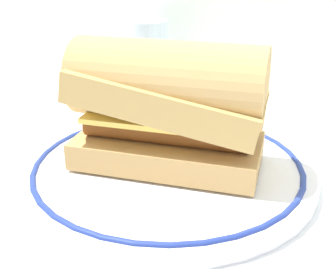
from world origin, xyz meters
The scene contains 4 objects.
ground_plane centered at (0.00, 0.00, 0.00)m, with size 1.50×1.50×0.00m, color white.
plate centered at (0.01, 0.04, 0.01)m, with size 0.30×0.30×0.01m.
sausage_sandwich centered at (0.01, 0.04, 0.08)m, with size 0.20×0.14×0.12m.
drinking_glass centered at (-0.16, 0.24, 0.05)m, with size 0.07×0.07×0.12m.
Camera 1 is at (0.23, -0.30, 0.22)m, focal length 47.41 mm.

